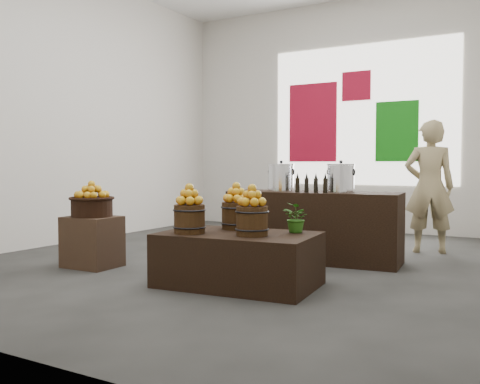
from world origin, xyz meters
The scene contains 23 objects.
ground centered at (0.00, 0.00, 0.00)m, with size 7.00×7.00×0.00m, color #3B3B38.
back_wall centered at (0.00, 3.50, 2.00)m, with size 6.00×0.04×4.00m, color beige.
back_opening centered at (0.30, 3.48, 2.00)m, with size 3.20×0.02×2.40m, color white.
deco_red_left centered at (-0.60, 3.47, 1.90)m, with size 0.90×0.04×1.40m, color #A20C26.
deco_green_right centered at (0.90, 3.47, 1.70)m, with size 0.70×0.04×1.00m, color #137812.
deco_red_upper centered at (0.20, 3.47, 2.50)m, with size 0.50×0.04×0.50m, color #A20C26.
crate centered at (-1.32, -1.23, 0.28)m, with size 0.57×0.46×0.57m, color #493322.
wicker_basket centered at (-1.32, -1.23, 0.67)m, with size 0.45×0.45×0.21m, color black.
apples_in_basket centered at (-1.32, -1.23, 0.87)m, with size 0.35×0.35×0.19m, color #A41205, non-canonical shape.
display_table centered at (0.57, -1.21, 0.25)m, with size 1.46×0.90×0.50m, color black.
apple_bucket_front_left centered at (0.18, -1.45, 0.64)m, with size 0.29×0.29×0.27m, color #3D2610.
apples_in_bucket_front_left centered at (0.18, -1.45, 0.87)m, with size 0.22×0.22×0.20m, color #A41205, non-canonical shape.
apple_bucket_front_right centered at (0.77, -1.31, 0.64)m, with size 0.29×0.29×0.27m, color #3D2610.
apples_in_bucket_front_right centered at (0.77, -1.31, 0.87)m, with size 0.22×0.22×0.20m, color #A41205, non-canonical shape.
apple_bucket_rear centered at (0.40, -0.96, 0.64)m, with size 0.29×0.29×0.27m, color #3D2610.
apples_in_bucket_rear centered at (0.40, -0.96, 0.87)m, with size 0.22×0.22×0.20m, color #A41205, non-canonical shape.
herb_garnish_right centered at (1.05, -0.92, 0.65)m, with size 0.26×0.23×0.29m, color #235812.
herb_garnish_left centered at (0.00, -1.13, 0.65)m, with size 0.16×0.13×0.28m, color #235812.
counter centered at (0.69, 0.37, 0.41)m, with size 2.02×0.64×0.83m, color black.
stock_pot_left centered at (0.28, 0.33, 0.98)m, with size 0.31×0.31×0.31m, color silver.
stock_pot_center centered at (1.01, 0.40, 0.98)m, with size 0.31×0.31×0.31m, color silver.
oil_cruets centered at (0.71, 0.17, 0.94)m, with size 0.29×0.06×0.23m, color black, non-canonical shape.
shopper centered at (1.77, 1.68, 0.86)m, with size 0.63×0.41×1.72m, color #97865C.
Camera 1 is at (3.10, -5.56, 1.16)m, focal length 40.00 mm.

